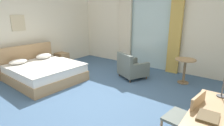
% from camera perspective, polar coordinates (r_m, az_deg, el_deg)
% --- Properties ---
extents(ground, '(6.73, 6.71, 0.10)m').
position_cam_1_polar(ground, '(4.53, -6.21, -10.80)').
color(ground, '#426084').
extents(wall_back, '(6.33, 0.12, 2.82)m').
position_cam_1_polar(wall_back, '(6.65, 12.31, 10.69)').
color(wall_back, silver).
rests_on(wall_back, ground).
extents(wall_left, '(0.12, 6.31, 2.82)m').
position_cam_1_polar(wall_left, '(6.62, -26.87, 9.33)').
color(wall_left, silver).
rests_on(wall_left, ground).
extents(balcony_glass_door, '(1.46, 0.02, 2.48)m').
position_cam_1_polar(balcony_glass_door, '(6.61, 11.67, 9.22)').
color(balcony_glass_door, silver).
rests_on(balcony_glass_door, ground).
extents(curtain_panel_left, '(0.52, 0.10, 2.63)m').
position_cam_1_polar(curtain_panel_left, '(6.98, 4.18, 10.45)').
color(curtain_panel_left, beige).
rests_on(curtain_panel_left, ground).
extents(curtain_panel_right, '(0.38, 0.10, 2.63)m').
position_cam_1_polar(curtain_panel_right, '(6.16, 19.36, 8.86)').
color(curtain_panel_right, tan).
rests_on(curtain_panel_right, ground).
extents(bed, '(2.08, 1.82, 0.95)m').
position_cam_1_polar(bed, '(5.74, -20.87, -2.48)').
color(bed, tan).
rests_on(bed, ground).
extents(nightstand, '(0.45, 0.39, 0.47)m').
position_cam_1_polar(nightstand, '(7.16, -15.55, 1.27)').
color(nightstand, tan).
rests_on(nightstand, ground).
extents(writing_desk, '(0.60, 1.32, 0.75)m').
position_cam_1_polar(writing_desk, '(2.76, 29.94, -14.96)').
color(writing_desk, tan).
rests_on(writing_desk, ground).
extents(desk_chair, '(0.49, 0.52, 0.91)m').
position_cam_1_polar(desk_chair, '(2.92, 22.70, -15.40)').
color(desk_chair, slate).
rests_on(desk_chair, ground).
extents(closed_book, '(0.24, 0.30, 0.03)m').
position_cam_1_polar(closed_book, '(2.53, 28.18, -14.78)').
color(closed_book, brown).
rests_on(closed_book, writing_desk).
extents(armchair_by_window, '(0.97, 0.96, 0.79)m').
position_cam_1_polar(armchair_by_window, '(5.55, 6.16, -1.56)').
color(armchair_by_window, slate).
rests_on(armchair_by_window, ground).
extents(round_cafe_table, '(0.56, 0.56, 0.71)m').
position_cam_1_polar(round_cafe_table, '(5.46, 22.10, -0.84)').
color(round_cafe_table, tan).
rests_on(round_cafe_table, ground).
extents(framed_picture, '(0.03, 0.43, 0.48)m').
position_cam_1_polar(framed_picture, '(6.49, -27.62, 11.15)').
color(framed_picture, beige).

